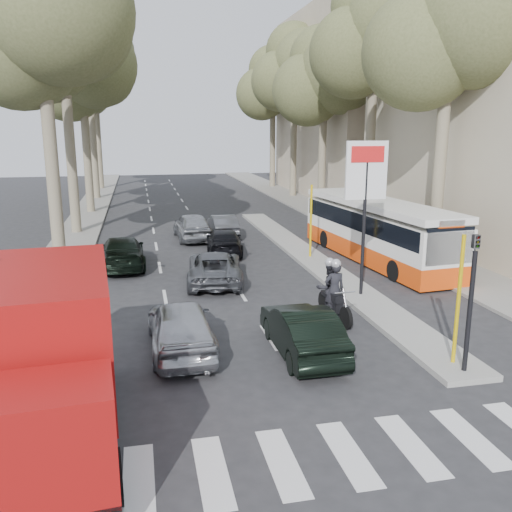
{
  "coord_description": "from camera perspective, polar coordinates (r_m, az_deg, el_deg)",
  "views": [
    {
      "loc": [
        -4.45,
        -12.56,
        6.04
      ],
      "look_at": [
        -0.5,
        5.68,
        1.6
      ],
      "focal_mm": 38.0,
      "sensor_mm": 36.0,
      "label": 1
    }
  ],
  "objects": [
    {
      "name": "ground",
      "position": [
        14.63,
        6.75,
        -11.1
      ],
      "size": [
        120.0,
        120.0,
        0.0
      ],
      "primitive_type": "plane",
      "color": "#28282B",
      "rests_on": "ground"
    },
    {
      "name": "sidewalk_right",
      "position": [
        40.21,
        6.87,
        4.74
      ],
      "size": [
        3.2,
        70.0,
        0.12
      ],
      "primitive_type": "cube",
      "color": "gray",
      "rests_on": "ground"
    },
    {
      "name": "median_left",
      "position": [
        41.15,
        -17.1,
        4.44
      ],
      "size": [
        2.4,
        64.0,
        0.12
      ],
      "primitive_type": "cube",
      "color": "gray",
      "rests_on": "ground"
    },
    {
      "name": "traffic_island",
      "position": [
        25.49,
        5.7,
        -0.2
      ],
      "size": [
        1.5,
        26.0,
        0.16
      ],
      "primitive_type": "cube",
      "color": "gray",
      "rests_on": "ground"
    },
    {
      "name": "building_far",
      "position": [
        50.69,
        11.37,
        15.36
      ],
      "size": [
        11.0,
        20.0,
        16.0
      ],
      "primitive_type": "cube",
      "color": "#B7A88E",
      "rests_on": "ground"
    },
    {
      "name": "billboard",
      "position": [
        19.31,
        11.43,
        6.17
      ],
      "size": [
        1.5,
        12.1,
        5.6
      ],
      "color": "yellow",
      "rests_on": "ground"
    },
    {
      "name": "traffic_light_island",
      "position": [
        13.93,
        21.85,
        -2.38
      ],
      "size": [
        0.16,
        0.41,
        3.6
      ],
      "color": "black",
      "rests_on": "ground"
    },
    {
      "name": "tree_l_a",
      "position": [
        25.28,
        -21.52,
        22.41
      ],
      "size": [
        7.4,
        7.2,
        14.1
      ],
      "color": "#6B604C",
      "rests_on": "ground"
    },
    {
      "name": "tree_l_b",
      "position": [
        33.24,
        -19.56,
        21.38
      ],
      "size": [
        7.4,
        7.2,
        14.88
      ],
      "color": "#6B604C",
      "rests_on": "ground"
    },
    {
      "name": "tree_l_c",
      "position": [
        41.0,
        -17.75,
        18.38
      ],
      "size": [
        7.4,
        7.2,
        13.71
      ],
      "color": "#6B604C",
      "rests_on": "ground"
    },
    {
      "name": "tree_l_d",
      "position": [
        49.12,
        -17.16,
        19.52
      ],
      "size": [
        7.4,
        7.2,
        15.66
      ],
      "color": "#6B604C",
      "rests_on": "ground"
    },
    {
      "name": "tree_l_e",
      "position": [
        56.97,
        -16.53,
        17.59
      ],
      "size": [
        7.4,
        7.2,
        14.49
      ],
      "color": "#6B604C",
      "rests_on": "ground"
    },
    {
      "name": "tree_r_a",
      "position": [
        26.78,
        19.93,
        21.98
      ],
      "size": [
        7.4,
        7.2,
        14.1
      ],
      "color": "#6B604C",
      "rests_on": "ground"
    },
    {
      "name": "tree_r_b",
      "position": [
        34.01,
        12.6,
        22.19
      ],
      "size": [
        7.4,
        7.2,
        15.27
      ],
      "color": "#6B604C",
      "rests_on": "ground"
    },
    {
      "name": "tree_r_c",
      "position": [
        41.11,
        7.33,
        18.38
      ],
      "size": [
        7.4,
        7.2,
        13.32
      ],
      "color": "#6B604C",
      "rests_on": "ground"
    },
    {
      "name": "tree_r_d",
      "position": [
        48.86,
        4.2,
        19.27
      ],
      "size": [
        7.4,
        7.2,
        14.88
      ],
      "color": "#6B604C",
      "rests_on": "ground"
    },
    {
      "name": "tree_r_e",
      "position": [
        56.52,
        1.9,
        17.79
      ],
      "size": [
        7.4,
        7.2,
        14.1
      ],
      "color": "#6B604C",
      "rests_on": "ground"
    },
    {
      "name": "silver_hatchback",
      "position": [
        15.15,
        -7.92,
        -7.29
      ],
      "size": [
        1.79,
        4.29,
        1.45
      ],
      "primitive_type": "imported",
      "rotation": [
        0.0,
        0.0,
        3.16
      ],
      "color": "#B0B3B9",
      "rests_on": "ground"
    },
    {
      "name": "dark_hatchback",
      "position": [
        14.91,
        4.86,
        -7.77
      ],
      "size": [
        1.46,
        4.1,
        1.35
      ],
      "primitive_type": "imported",
      "rotation": [
        0.0,
        0.0,
        3.15
      ],
      "color": "black",
      "rests_on": "ground"
    },
    {
      "name": "queue_car_a",
      "position": [
        21.59,
        -4.38,
        -1.18
      ],
      "size": [
        2.64,
        4.73,
        1.25
      ],
      "primitive_type": "imported",
      "rotation": [
        0.0,
        0.0,
        3.01
      ],
      "color": "#515359",
      "rests_on": "ground"
    },
    {
      "name": "queue_car_b",
      "position": [
        26.43,
        -3.38,
        1.49
      ],
      "size": [
        2.17,
        4.34,
        1.21
      ],
      "primitive_type": "imported",
      "rotation": [
        0.0,
        0.0,
        3.02
      ],
      "color": "black",
      "rests_on": "ground"
    },
    {
      "name": "queue_car_c",
      "position": [
        30.01,
        -6.72,
        3.14
      ],
      "size": [
        1.96,
        4.46,
        1.49
      ],
      "primitive_type": "imported",
      "rotation": [
        0.0,
        0.0,
        3.19
      ],
      "color": "#93969B",
      "rests_on": "ground"
    },
    {
      "name": "queue_car_d",
      "position": [
        30.67,
        -3.51,
        3.21
      ],
      "size": [
        1.38,
        3.85,
        1.26
      ],
      "primitive_type": "imported",
      "rotation": [
        0.0,
        0.0,
        3.13
      ],
      "color": "#4C4E54",
      "rests_on": "ground"
    },
    {
      "name": "queue_car_e",
      "position": [
        24.6,
        -13.91,
        0.41
      ],
      "size": [
        2.07,
        4.77,
        1.36
      ],
      "primitive_type": "imported",
      "rotation": [
        0.0,
        0.0,
        3.18
      ],
      "color": "black",
      "rests_on": "ground"
    },
    {
      "name": "red_truck",
      "position": [
        11.28,
        -21.1,
        -9.89
      ],
      "size": [
        2.82,
        6.39,
        3.32
      ],
      "rotation": [
        0.0,
        0.0,
        0.08
      ],
      "color": "black",
      "rests_on": "ground"
    },
    {
      "name": "city_bus",
      "position": [
        25.62,
        12.57,
        2.82
      ],
      "size": [
        3.3,
        10.87,
        2.82
      ],
      "rotation": [
        0.0,
        0.0,
        0.09
      ],
      "color": "#E4440C",
      "rests_on": "ground"
    },
    {
      "name": "motorcycle",
      "position": [
        17.65,
        7.98,
        -3.61
      ],
      "size": [
        0.89,
        2.38,
        2.03
      ],
      "rotation": [
        0.0,
        0.0,
        0.08
      ],
      "color": "black",
      "rests_on": "ground"
    },
    {
      "name": "pedestrian_near",
      "position": [
        27.05,
        14.46,
        2.15
      ],
      "size": [
        0.98,
        1.08,
        1.69
      ],
      "primitive_type": "imported",
      "rotation": [
        0.0,
        0.0,
        2.22
      ],
      "color": "#382F47",
      "rests_on": "sidewalk_right"
    },
    {
      "name": "pedestrian_far",
      "position": [
        24.64,
        21.43,
        0.58
      ],
      "size": [
        1.18,
        1.04,
        1.71
      ],
      "primitive_type": "imported",
      "rotation": [
        0.0,
        0.0,
        3.77
      ],
      "color": "brown",
      "rests_on": "sidewalk_right"
    }
  ]
}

